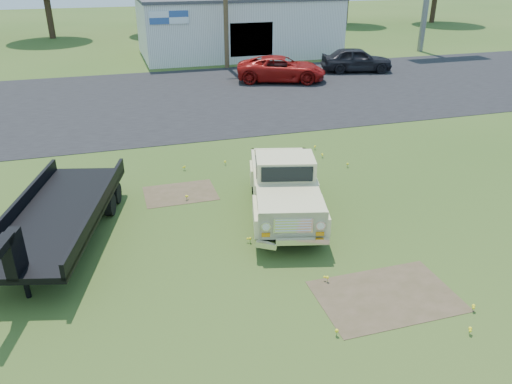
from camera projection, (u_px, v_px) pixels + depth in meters
ground at (277, 239)px, 13.08m from camera, size 140.00×140.00×0.00m
asphalt_lot at (184, 98)px, 26.07m from camera, size 90.00×14.00×0.02m
dirt_patch_a at (386, 296)px, 10.87m from camera, size 3.00×2.00×0.01m
dirt_patch_b at (180, 193)px, 15.60m from camera, size 2.20×1.60×0.01m
commercial_building at (237, 25)px, 37.11m from camera, size 14.20×8.20×4.15m
vintage_pickup_truck at (284, 186)px, 13.97m from camera, size 3.06×5.22×1.78m
flatbed_trailer at (58, 210)px, 12.68m from camera, size 3.69×6.76×1.75m
red_pickup at (281, 69)px, 29.29m from camera, size 5.67×3.94×1.44m
dark_sedan at (356, 60)px, 31.74m from camera, size 4.74×2.78×1.51m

